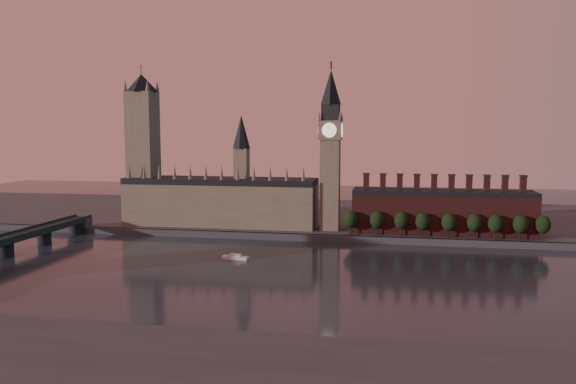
# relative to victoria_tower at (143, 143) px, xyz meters

# --- Properties ---
(ground) EXTENTS (900.00, 900.00, 0.00)m
(ground) POSITION_rel_victoria_tower_xyz_m (120.00, -115.00, -59.09)
(ground) COLOR black
(ground) RESTS_ON ground
(north_bank) EXTENTS (900.00, 182.00, 4.00)m
(north_bank) POSITION_rel_victoria_tower_xyz_m (120.00, 63.04, -57.09)
(north_bank) COLOR #48484D
(north_bank) RESTS_ON ground
(palace_of_westminster) EXTENTS (130.00, 30.30, 74.00)m
(palace_of_westminster) POSITION_rel_victoria_tower_xyz_m (55.59, -0.09, -37.46)
(palace_of_westminster) COLOR #7F705A
(palace_of_westminster) RESTS_ON north_bank
(victoria_tower) EXTENTS (24.00, 24.00, 108.00)m
(victoria_tower) POSITION_rel_victoria_tower_xyz_m (0.00, 0.00, 0.00)
(victoria_tower) COLOR #7F705A
(victoria_tower) RESTS_ON north_bank
(big_ben) EXTENTS (15.00, 15.00, 107.00)m
(big_ben) POSITION_rel_victoria_tower_xyz_m (130.00, -5.00, -2.26)
(big_ben) COLOR #7F705A
(big_ben) RESTS_ON north_bank
(chimney_block) EXTENTS (110.00, 25.00, 37.00)m
(chimney_block) POSITION_rel_victoria_tower_xyz_m (200.00, -5.00, -41.27)
(chimney_block) COLOR #572421
(chimney_block) RESTS_ON north_bank
(embankment_tree_0) EXTENTS (8.60, 8.60, 14.88)m
(embankment_tree_0) POSITION_rel_victoria_tower_xyz_m (144.61, -21.26, -45.62)
(embankment_tree_0) COLOR black
(embankment_tree_0) RESTS_ON north_bank
(embankment_tree_1) EXTENTS (8.60, 8.60, 14.88)m
(embankment_tree_1) POSITION_rel_victoria_tower_xyz_m (160.45, -19.99, -45.62)
(embankment_tree_1) COLOR black
(embankment_tree_1) RESTS_ON north_bank
(embankment_tree_2) EXTENTS (8.60, 8.60, 14.88)m
(embankment_tree_2) POSITION_rel_victoria_tower_xyz_m (175.04, -19.69, -45.62)
(embankment_tree_2) COLOR black
(embankment_tree_2) RESTS_ON north_bank
(embankment_tree_3) EXTENTS (8.60, 8.60, 14.88)m
(embankment_tree_3) POSITION_rel_victoria_tower_xyz_m (187.58, -21.14, -45.62)
(embankment_tree_3) COLOR black
(embankment_tree_3) RESTS_ON north_bank
(embankment_tree_4) EXTENTS (8.60, 8.60, 14.88)m
(embankment_tree_4) POSITION_rel_victoria_tower_xyz_m (202.74, -21.29, -45.62)
(embankment_tree_4) COLOR black
(embankment_tree_4) RESTS_ON north_bank
(embankment_tree_5) EXTENTS (8.60, 8.60, 14.88)m
(embankment_tree_5) POSITION_rel_victoria_tower_xyz_m (217.48, -19.72, -45.62)
(embankment_tree_5) COLOR black
(embankment_tree_5) RESTS_ON north_bank
(embankment_tree_6) EXTENTS (8.60, 8.60, 14.88)m
(embankment_tree_6) POSITION_rel_victoria_tower_xyz_m (229.13, -21.31, -45.62)
(embankment_tree_6) COLOR black
(embankment_tree_6) RESTS_ON north_bank
(embankment_tree_7) EXTENTS (8.60, 8.60, 14.88)m
(embankment_tree_7) POSITION_rel_victoria_tower_xyz_m (243.08, -21.02, -45.62)
(embankment_tree_7) COLOR black
(embankment_tree_7) RESTS_ON north_bank
(embankment_tree_8) EXTENTS (8.60, 8.60, 14.88)m
(embankment_tree_8) POSITION_rel_victoria_tower_xyz_m (255.72, -19.64, -45.62)
(embankment_tree_8) COLOR black
(embankment_tree_8) RESTS_ON north_bank
(river_boat) EXTENTS (14.45, 5.40, 2.82)m
(river_boat) POSITION_rel_victoria_tower_xyz_m (88.20, -81.36, -58.01)
(river_boat) COLOR silver
(river_boat) RESTS_ON ground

